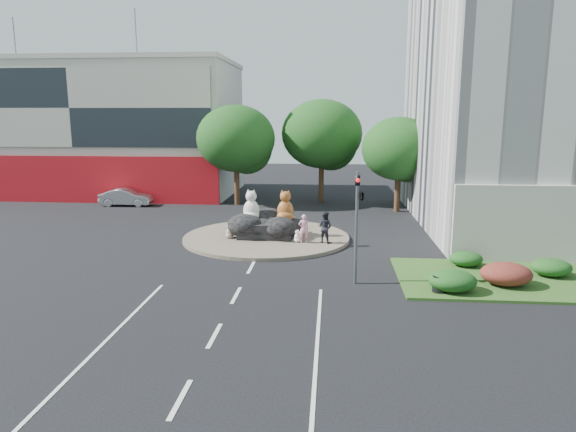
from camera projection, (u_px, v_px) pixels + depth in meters
The scene contains 22 objects.
ground at pixel (236, 295), 21.33m from camera, with size 120.00×120.00×0.00m, color black.
roundabout_island at pixel (266, 237), 31.09m from camera, with size 10.00×10.00×0.20m, color brown.
rock_plinth at pixel (266, 229), 30.98m from camera, with size 3.20×2.60×0.90m, color black, non-canonical shape.
shophouse_block at pixel (103, 128), 48.94m from camera, with size 25.20×12.30×17.40m.
grass_verge at pixel (509, 279), 23.25m from camera, with size 10.00×6.00×0.12m, color #284818.
tree_left at pixel (237, 142), 42.23m from camera, with size 6.46×6.46×8.27m.
tree_mid at pixel (323, 137), 43.54m from camera, with size 6.84×6.84×8.76m.
tree_right at pixel (400, 152), 39.31m from camera, with size 5.70×5.70×7.30m.
hedge_near_green at pixel (452, 281), 21.45m from camera, with size 2.00×1.60×0.90m, color #153D13.
hedge_red at pixel (506, 274), 22.21m from camera, with size 2.20×1.76×0.99m, color #4F1518.
hedge_mid_green at pixel (551, 267), 23.49m from camera, with size 1.80×1.44×0.81m, color #153D13.
hedge_back_green at pixel (466, 259), 25.06m from camera, with size 1.60×1.28×0.72m, color #153D13.
traffic_light at pixel (359, 204), 22.16m from camera, with size 0.44×1.24×5.00m.
street_lamp at pixel (500, 169), 27.21m from camera, with size 2.34×0.22×8.06m.
cat_white at pixel (251, 205), 30.84m from camera, with size 1.16×1.01×1.93m, color beige, non-canonical shape.
cat_tabby at pixel (285, 205), 30.76m from camera, with size 1.15×1.00×1.92m, color #B56A25, non-canonical shape.
kitten_calico at pixel (229, 231), 30.45m from camera, with size 0.53×0.46×0.88m, color silver, non-canonical shape.
kitten_white at pixel (297, 236), 29.51m from camera, with size 0.45×0.39×0.74m, color white, non-canonical shape.
pedestrian_pink at pixel (304, 229), 29.27m from camera, with size 0.60×0.39×1.64m, color pink.
pedestrian_dark at pixel (325, 227), 29.25m from camera, with size 0.88×0.69×1.81m, color black.
parked_car at pixel (126, 197), 42.54m from camera, with size 1.49×4.27×1.41m, color #A7AAAE.
litter_bin at pixel (439, 284), 21.37m from camera, with size 0.57×0.57×0.71m, color black.
Camera 1 is at (3.88, -20.04, 7.34)m, focal length 32.00 mm.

